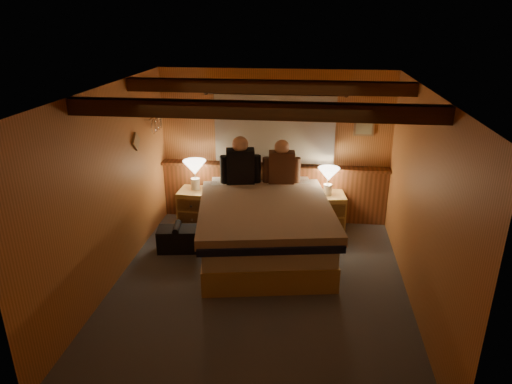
% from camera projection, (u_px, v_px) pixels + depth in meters
% --- Properties ---
extents(floor, '(4.20, 4.20, 0.00)m').
position_uv_depth(floor, '(259.00, 286.00, 5.67)').
color(floor, '#4A4E58').
rests_on(floor, ground).
extents(ceiling, '(4.20, 4.20, 0.00)m').
position_uv_depth(ceiling, '(260.00, 91.00, 4.79)').
color(ceiling, '#D28C4E').
rests_on(ceiling, wall_back).
extents(wall_back, '(3.60, 0.00, 3.60)m').
position_uv_depth(wall_back, '(275.00, 147.00, 7.17)').
color(wall_back, '#D5894C').
rests_on(wall_back, floor).
extents(wall_left, '(0.00, 4.20, 4.20)m').
position_uv_depth(wall_left, '(110.00, 189.00, 5.43)').
color(wall_left, '#D5894C').
rests_on(wall_left, floor).
extents(wall_right, '(0.00, 4.20, 4.20)m').
position_uv_depth(wall_right, '(421.00, 204.00, 5.03)').
color(wall_right, '#D5894C').
rests_on(wall_right, floor).
extents(wall_front, '(3.60, 0.00, 3.60)m').
position_uv_depth(wall_front, '(226.00, 304.00, 3.29)').
color(wall_front, '#D5894C').
rests_on(wall_front, floor).
extents(wainscot, '(3.60, 0.23, 0.94)m').
position_uv_depth(wainscot, '(274.00, 191.00, 7.37)').
color(wainscot, brown).
rests_on(wainscot, wall_back).
extents(curtain_window, '(2.18, 0.09, 1.11)m').
position_uv_depth(curtain_window, '(274.00, 128.00, 6.99)').
color(curtain_window, '#472911').
rests_on(curtain_window, wall_back).
extents(ceiling_beams, '(3.60, 1.65, 0.16)m').
position_uv_depth(ceiling_beams, '(261.00, 97.00, 4.97)').
color(ceiling_beams, '#472911').
rests_on(ceiling_beams, ceiling).
extents(coat_rail, '(0.05, 0.55, 0.24)m').
position_uv_depth(coat_rail, '(156.00, 122.00, 6.71)').
color(coat_rail, silver).
rests_on(coat_rail, wall_left).
extents(framed_print, '(0.30, 0.04, 0.25)m').
position_uv_depth(framed_print, '(364.00, 128.00, 6.87)').
color(framed_print, '#A47F52').
rests_on(framed_print, wall_back).
extents(bed, '(2.07, 2.51, 0.77)m').
position_uv_depth(bed, '(265.00, 227.00, 6.32)').
color(bed, tan).
rests_on(bed, floor).
extents(nightstand_left, '(0.54, 0.49, 0.56)m').
position_uv_depth(nightstand_left, '(196.00, 207.00, 7.28)').
color(nightstand_left, tan).
rests_on(nightstand_left, floor).
extents(nightstand_right, '(0.59, 0.54, 0.58)m').
position_uv_depth(nightstand_right, '(326.00, 212.00, 7.07)').
color(nightstand_right, tan).
rests_on(nightstand_right, floor).
extents(lamp_left, '(0.36, 0.36, 0.47)m').
position_uv_depth(lamp_left, '(195.00, 169.00, 7.10)').
color(lamp_left, white).
rests_on(lamp_left, nightstand_left).
extents(lamp_right, '(0.33, 0.33, 0.42)m').
position_uv_depth(lamp_right, '(329.00, 176.00, 6.85)').
color(lamp_right, white).
rests_on(lamp_right, nightstand_right).
extents(person_left, '(0.61, 0.31, 0.75)m').
position_uv_depth(person_left, '(240.00, 164.00, 6.81)').
color(person_left, black).
rests_on(person_left, bed).
extents(person_right, '(0.57, 0.26, 0.69)m').
position_uv_depth(person_right, '(282.00, 165.00, 6.83)').
color(person_right, '#4E2E1F').
rests_on(person_right, bed).
extents(duffel_bag, '(0.60, 0.42, 0.40)m').
position_uv_depth(duffel_bag, '(178.00, 239.00, 6.48)').
color(duffel_bag, black).
rests_on(duffel_bag, floor).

